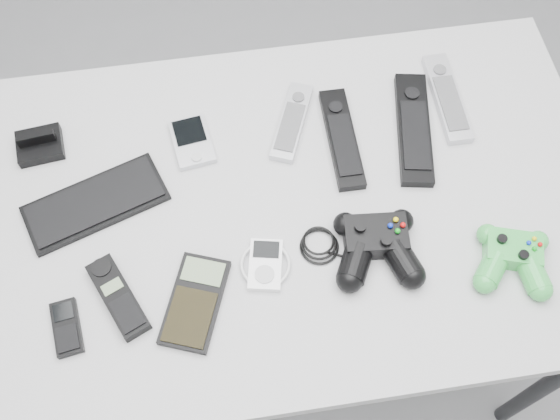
{
  "coord_description": "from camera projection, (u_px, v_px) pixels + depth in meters",
  "views": [
    {
      "loc": [
        -0.04,
        -0.53,
        1.87
      ],
      "look_at": [
        0.05,
        0.02,
        0.81
      ],
      "focal_mm": 42.0,
      "sensor_mm": 36.0,
      "label": 1
    }
  ],
  "objects": [
    {
      "name": "controller_green",
      "position": [
        513.0,
        256.0,
        1.15
      ],
      "size": [
        0.17,
        0.18,
        0.05
      ],
      "primitive_type": null,
      "rotation": [
        0.0,
        0.0,
        -0.31
      ],
      "color": "green",
      "rests_on": "desk"
    },
    {
      "name": "dock_bracket",
      "position": [
        38.0,
        142.0,
        1.27
      ],
      "size": [
        0.09,
        0.09,
        0.05
      ],
      "primitive_type": "cube",
      "rotation": [
        0.0,
        0.0,
        0.12
      ],
      "color": "black",
      "rests_on": "desk"
    },
    {
      "name": "remote_silver_b",
      "position": [
        447.0,
        97.0,
        1.33
      ],
      "size": [
        0.05,
        0.22,
        0.02
      ],
      "primitive_type": "cube",
      "rotation": [
        0.0,
        0.0,
        -0.01
      ],
      "color": "#B6B6BD",
      "rests_on": "desk"
    },
    {
      "name": "remote_black_b",
      "position": [
        414.0,
        128.0,
        1.29
      ],
      "size": [
        0.11,
        0.27,
        0.02
      ],
      "primitive_type": "cube",
      "rotation": [
        0.0,
        0.0,
        -0.18
      ],
      "color": "black",
      "rests_on": "desk"
    },
    {
      "name": "calculator",
      "position": [
        195.0,
        302.0,
        1.13
      ],
      "size": [
        0.14,
        0.19,
        0.02
      ],
      "primitive_type": "cube",
      "rotation": [
        0.0,
        0.0,
        -0.37
      ],
      "color": "black",
      "rests_on": "desk"
    },
    {
      "name": "cordless_handset",
      "position": [
        118.0,
        297.0,
        1.13
      ],
      "size": [
        0.11,
        0.16,
        0.02
      ],
      "primitive_type": "cube",
      "rotation": [
        0.0,
        0.0,
        0.43
      ],
      "color": "black",
      "rests_on": "desk"
    },
    {
      "name": "mp3_player",
      "position": [
        265.0,
        265.0,
        1.16
      ],
      "size": [
        0.11,
        0.11,
        0.02
      ],
      "primitive_type": "cube",
      "rotation": [
        0.0,
        0.0,
        -0.2
      ],
      "color": "white",
      "rests_on": "desk"
    },
    {
      "name": "controller_black",
      "position": [
        377.0,
        244.0,
        1.16
      ],
      "size": [
        0.28,
        0.19,
        0.05
      ],
      "primitive_type": null,
      "rotation": [
        0.0,
        0.0,
        -0.09
      ],
      "color": "black",
      "rests_on": "desk"
    },
    {
      "name": "remote_silver_a",
      "position": [
        292.0,
        121.0,
        1.3
      ],
      "size": [
        0.11,
        0.19,
        0.02
      ],
      "primitive_type": "cube",
      "rotation": [
        0.0,
        0.0,
        -0.39
      ],
      "color": "#B5B7BD",
      "rests_on": "desk"
    },
    {
      "name": "desk",
      "position": [
        297.0,
        218.0,
        1.29
      ],
      "size": [
        1.18,
        0.76,
        0.79
      ],
      "color": "#A5A5A7",
      "rests_on": "floor"
    },
    {
      "name": "pda",
      "position": [
        192.0,
        142.0,
        1.28
      ],
      "size": [
        0.09,
        0.12,
        0.02
      ],
      "primitive_type": "cube",
      "rotation": [
        0.0,
        0.0,
        0.14
      ],
      "color": "#B5B7BD",
      "rests_on": "desk"
    },
    {
      "name": "pda_keyboard",
      "position": [
        95.0,
        203.0,
        1.22
      ],
      "size": [
        0.28,
        0.19,
        0.02
      ],
      "primitive_type": "cube",
      "rotation": [
        0.0,
        0.0,
        0.33
      ],
      "color": "black",
      "rests_on": "desk"
    },
    {
      "name": "remote_black_a",
      "position": [
        342.0,
        138.0,
        1.28
      ],
      "size": [
        0.05,
        0.23,
        0.02
      ],
      "primitive_type": "cube",
      "rotation": [
        0.0,
        0.0,
        -0.01
      ],
      "color": "black",
      "rests_on": "desk"
    },
    {
      "name": "mobile_phone",
      "position": [
        67.0,
        327.0,
        1.11
      ],
      "size": [
        0.06,
        0.1,
        0.02
      ],
      "primitive_type": "cube",
      "rotation": [
        0.0,
        0.0,
        0.15
      ],
      "color": "black",
      "rests_on": "desk"
    },
    {
      "name": "floor",
      "position": [
        265.0,
        350.0,
        1.9
      ],
      "size": [
        3.5,
        3.5,
        0.0
      ],
      "primitive_type": "plane",
      "color": "slate",
      "rests_on": "ground"
    }
  ]
}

